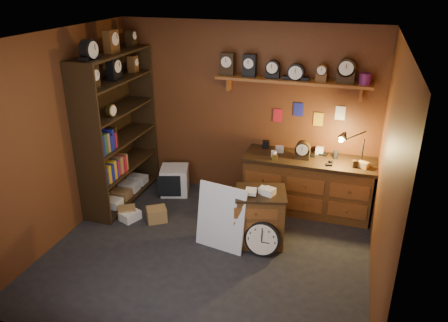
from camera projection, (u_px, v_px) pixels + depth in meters
floor at (208, 252)px, 5.65m from camera, size 4.00×4.00×0.00m
room_shell at (213, 123)px, 5.05m from camera, size 4.02×3.62×2.71m
shelving_unit at (115, 123)px, 6.50m from camera, size 0.47×1.60×2.58m
workbench at (308, 182)px, 6.47m from camera, size 1.89×0.66×1.36m
low_cabinet at (260, 215)px, 5.72m from camera, size 0.76×0.69×0.83m
big_round_clock at (262, 239)px, 5.52m from camera, size 0.46×0.16×0.46m
white_panel at (221, 246)px, 5.77m from camera, size 0.69×0.30×0.88m
mini_fridge at (175, 180)px, 7.07m from camera, size 0.54×0.56×0.45m
floor_box_a at (127, 212)px, 6.43m from camera, size 0.33×0.31×0.15m
floor_box_b at (130, 216)px, 6.36m from camera, size 0.30×0.33×0.13m
floor_box_c at (157, 214)px, 6.32m from camera, size 0.36×0.34×0.21m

